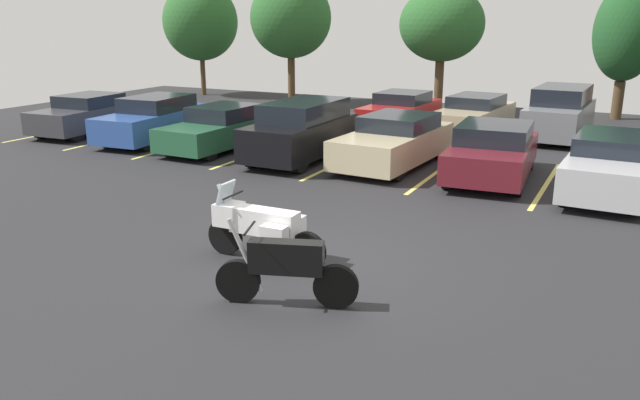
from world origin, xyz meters
name	(u,v)px	position (x,y,z in m)	size (l,w,h in m)	color
ground	(315,268)	(0.00, 0.00, -0.05)	(44.00, 44.00, 0.10)	#262628
motorcycle_touring	(261,226)	(-0.96, -0.23, 0.65)	(2.35, 0.90, 1.38)	black
motorcycle_second	(285,268)	(0.32, -1.60, 0.59)	(2.09, 0.88, 1.34)	black
parking_stripes	(388,167)	(-1.57, 7.59, 0.00)	(26.41, 5.17, 0.01)	#EAE066
car_charcoal	(87,114)	(-13.45, 7.69, 0.70)	(2.15, 4.32, 1.42)	#38383D
car_blue	(157,119)	(-10.20, 7.75, 0.75)	(2.18, 4.95, 1.54)	#2D519E
car_green	(220,129)	(-7.36, 7.50, 0.68)	(1.93, 4.44, 1.40)	#235638
car_black	(301,130)	(-4.24, 7.32, 0.89)	(1.83, 4.37, 1.76)	black
car_champagne	(395,141)	(-1.49, 7.92, 0.70)	(2.22, 4.88, 1.45)	#C1B289
car_maroon	(493,152)	(1.39, 7.58, 0.73)	(2.24, 4.50, 1.46)	maroon
car_silver	(612,164)	(4.29, 7.44, 0.72)	(2.02, 4.92, 1.44)	#B7B7BC
car_far_red	(401,110)	(-3.60, 14.30, 0.66)	(2.02, 4.54, 1.35)	maroon
car_far_tan	(474,115)	(-0.68, 14.04, 0.69)	(2.17, 4.97, 1.40)	tan
car_far_grey	(560,113)	(2.24, 14.53, 0.90)	(1.98, 4.76, 1.82)	slate
tree_rear	(442,25)	(-3.48, 18.87, 3.83)	(3.71, 3.71, 5.47)	#4C3823
tree_right	(291,18)	(-10.78, 18.35, 4.10)	(3.90, 3.90, 6.02)	#4C3823
tree_center_right	(200,21)	(-16.90, 19.32, 3.91)	(3.99, 3.99, 5.97)	#4C3823
tree_far_right	(627,32)	(3.86, 20.25, 3.54)	(2.60, 2.60, 5.57)	#4C3823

